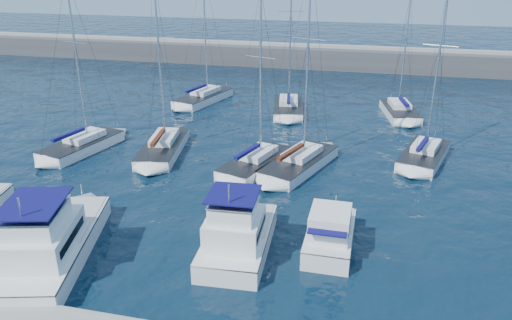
% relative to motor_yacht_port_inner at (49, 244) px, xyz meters
% --- Properties ---
extents(ground, '(220.00, 220.00, 0.00)m').
position_rel_motor_yacht_port_inner_xyz_m(ground, '(6.77, 5.85, -1.13)').
color(ground, black).
rests_on(ground, ground).
extents(breakwater, '(160.00, 6.00, 4.45)m').
position_rel_motor_yacht_port_inner_xyz_m(breakwater, '(6.77, 57.85, -0.08)').
color(breakwater, '#424244').
rests_on(breakwater, ground).
extents(motor_yacht_port_inner, '(6.60, 11.29, 4.69)m').
position_rel_motor_yacht_port_inner_xyz_m(motor_yacht_port_inner, '(0.00, 0.00, 0.00)').
color(motor_yacht_port_inner, white).
rests_on(motor_yacht_port_inner, ground).
extents(motor_yacht_stbd_inner, '(4.09, 7.80, 4.69)m').
position_rel_motor_yacht_port_inner_xyz_m(motor_yacht_stbd_inner, '(10.19, 3.27, 0.00)').
color(motor_yacht_stbd_inner, white).
rests_on(motor_yacht_stbd_inner, ground).
extents(motor_yacht_stbd_outer, '(2.80, 5.90, 3.20)m').
position_rel_motor_yacht_port_inner_xyz_m(motor_yacht_stbd_outer, '(15.43, 5.01, -0.19)').
color(motor_yacht_stbd_outer, white).
rests_on(motor_yacht_stbd_outer, ground).
extents(sailboat_mid_a, '(4.85, 8.44, 15.27)m').
position_rel_motor_yacht_port_inner_xyz_m(sailboat_mid_a, '(-7.81, 16.19, -0.60)').
color(sailboat_mid_a, white).
rests_on(sailboat_mid_a, ground).
extents(sailboat_mid_b, '(4.48, 9.29, 16.01)m').
position_rel_motor_yacht_port_inner_xyz_m(sailboat_mid_b, '(-0.50, 17.47, -0.60)').
color(sailboat_mid_b, white).
rests_on(sailboat_mid_b, ground).
extents(sailboat_mid_c, '(5.15, 8.35, 14.48)m').
position_rel_motor_yacht_port_inner_xyz_m(sailboat_mid_c, '(8.35, 15.82, -0.61)').
color(sailboat_mid_c, white).
rests_on(sailboat_mid_c, ground).
extents(sailboat_mid_d, '(5.88, 9.23, 16.79)m').
position_rel_motor_yacht_port_inner_xyz_m(sailboat_mid_d, '(11.82, 16.63, -0.60)').
color(sailboat_mid_d, white).
rests_on(sailboat_mid_d, ground).
extents(sailboat_mid_e, '(5.00, 7.92, 15.53)m').
position_rel_motor_yacht_port_inner_xyz_m(sailboat_mid_e, '(21.94, 20.69, -0.59)').
color(sailboat_mid_e, white).
rests_on(sailboat_mid_e, ground).
extents(sailboat_back_a, '(5.32, 9.20, 15.69)m').
position_rel_motor_yacht_port_inner_xyz_m(sailboat_back_a, '(-2.41, 34.13, -0.61)').
color(sailboat_back_a, white).
rests_on(sailboat_back_a, ground).
extents(sailboat_back_b, '(4.41, 8.37, 17.48)m').
position_rel_motor_yacht_port_inner_xyz_m(sailboat_back_b, '(8.23, 32.24, -0.58)').
color(sailboat_back_b, white).
rests_on(sailboat_back_b, ground).
extents(sailboat_back_c, '(4.45, 7.87, 13.99)m').
position_rel_motor_yacht_port_inner_xyz_m(sailboat_back_c, '(20.34, 33.65, -0.61)').
color(sailboat_back_c, white).
rests_on(sailboat_back_c, ground).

